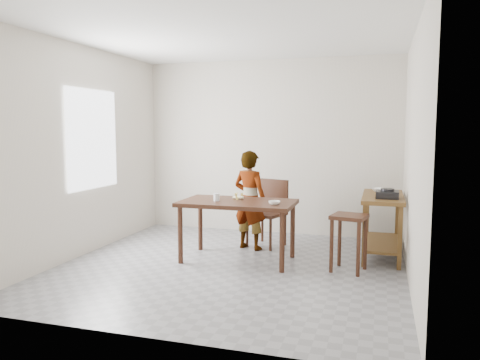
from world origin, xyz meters
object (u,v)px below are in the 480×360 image
(prep_counter, at_px, (382,226))
(stool, at_px, (349,243))
(dining_chair, at_px, (266,213))
(child, at_px, (250,200))
(dining_table, at_px, (238,231))

(prep_counter, xyz_separation_m, stool, (-0.37, -0.75, -0.07))
(prep_counter, bearing_deg, dining_chair, 176.26)
(prep_counter, bearing_deg, child, -176.49)
(child, xyz_separation_m, dining_chair, (0.18, 0.21, -0.21))
(stool, bearing_deg, dining_table, 177.71)
(prep_counter, xyz_separation_m, child, (-1.73, -0.11, 0.27))
(prep_counter, xyz_separation_m, dining_chair, (-1.55, 0.10, 0.06))
(dining_table, distance_m, prep_counter, 1.86)
(child, bearing_deg, stool, 172.62)
(prep_counter, distance_m, dining_chair, 1.55)
(dining_table, distance_m, stool, 1.36)
(dining_table, relative_size, stool, 2.12)
(prep_counter, distance_m, child, 1.75)
(dining_table, bearing_deg, child, 90.74)
(dining_table, height_order, stool, dining_table)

